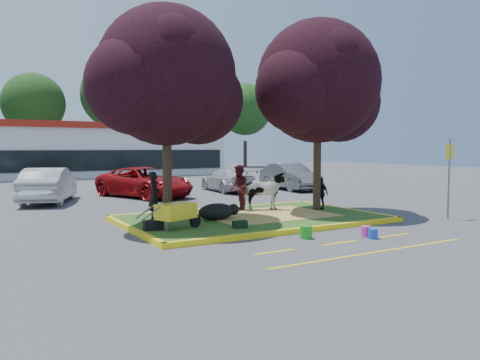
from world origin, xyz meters
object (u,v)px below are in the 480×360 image
sign_post (449,169)px  car_silver (49,185)px  bucket_green (306,232)px  cow (264,191)px  handler (154,195)px  bucket_pink (366,231)px  wheelbarrow (177,212)px  calf (216,212)px  bucket_blue (373,234)px

sign_post → car_silver: (-10.90, 11.79, -0.91)m
car_silver → bucket_green: bearing=131.1°
car_silver → cow: bearing=147.9°
handler → sign_post: size_ratio=0.55×
handler → bucket_pink: size_ratio=5.21×
sign_post → bucket_pink: 5.03m
wheelbarrow → car_silver: 9.97m
sign_post → wheelbarrow: bearing=170.5°
calf → bucket_blue: size_ratio=4.49×
wheelbarrow → bucket_pink: bearing=-54.9°
handler → car_silver: size_ratio=0.32×
calf → sign_post: bearing=-45.4°
bucket_pink → bucket_blue: (-0.05, -0.31, -0.01)m
cow → wheelbarrow: (-4.17, -1.96, -0.20)m
bucket_blue → bucket_green: bearing=148.7°
bucket_blue → handler: bearing=127.2°
wheelbarrow → sign_post: size_ratio=0.70×
cow → sign_post: 6.31m
bucket_pink → bucket_green: bearing=158.6°
wheelbarrow → bucket_green: bearing=-60.7°
wheelbarrow → car_silver: bearing=79.8°
sign_post → bucket_blue: size_ratio=10.03×
handler → car_silver: (-2.06, 7.59, -0.13)m
cow → car_silver: 9.90m
wheelbarrow → sign_post: (9.01, -2.00, 1.04)m
cow → wheelbarrow: cow is taller
cow → calf: (-2.45, -1.05, -0.43)m
bucket_pink → sign_post: bearing=10.6°
bucket_pink → car_silver: size_ratio=0.06×
handler → bucket_green: handler is taller
calf → bucket_green: size_ratio=3.60×
cow → bucket_blue: size_ratio=6.11×
sign_post → bucket_green: (-6.27, -0.26, -1.51)m
cow → calf: size_ratio=1.36×
sign_post → calf: bearing=161.2°
cow → calf: 2.70m
cow → handler: handler is taller
calf → bucket_pink: calf is taller
bucket_green → car_silver: car_silver is taller
bucket_pink → wheelbarrow: bearing=146.2°
cow → bucket_green: (-1.43, -4.23, -0.68)m
bucket_pink → car_silver: (-6.20, 12.67, 0.63)m
calf → bucket_pink: bearing=-79.3°
wheelbarrow → calf: bearing=6.9°
calf → wheelbarrow: (-1.72, -0.91, 0.23)m
handler → bucket_green: bearing=-118.4°
handler → wheelbarrow: bearing=-152.7°
bucket_blue → wheelbarrow: bearing=143.2°
bucket_pink → bucket_blue: 0.31m
bucket_green → bucket_pink: 1.68m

